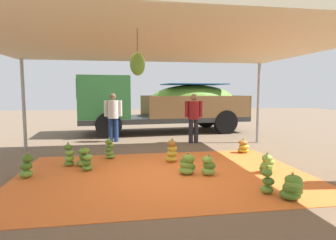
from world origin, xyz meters
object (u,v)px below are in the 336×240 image
Objects in this scene: cargo_truck_main at (161,103)px; banana_bunch_8 at (187,165)px; worker_1 at (113,114)px; banana_bunch_9 at (267,182)px; worker_0 at (194,114)px; banana_bunch_5 at (267,164)px; banana_bunch_10 at (87,163)px; banana_bunch_11 at (27,167)px; banana_bunch_1 at (69,156)px; banana_bunch_4 at (243,147)px; banana_bunch_7 at (172,152)px; banana_bunch_6 at (292,188)px; banana_bunch_0 at (209,166)px; banana_bunch_2 at (85,158)px; banana_bunch_3 at (109,150)px.

banana_bunch_8 is at bearing -92.72° from cargo_truck_main.
worker_1 reaches higher than banana_bunch_8.
worker_0 is (-0.03, 5.01, 0.77)m from banana_bunch_9.
banana_bunch_10 is at bearing 168.57° from banana_bunch_5.
banana_bunch_11 is at bearing -120.42° from cargo_truck_main.
cargo_truck_main reaches higher than banana_bunch_10.
banana_bunch_1 is 1.25× the size of banana_bunch_8.
banana_bunch_7 is (-2.23, -0.74, 0.09)m from banana_bunch_4.
banana_bunch_6 is 2.15m from banana_bunch_8.
banana_bunch_4 is 0.24× the size of worker_1.
worker_1 is at bearing 115.39° from banana_bunch_0.
banana_bunch_9 is (1.24, -2.43, -0.05)m from banana_bunch_7.
banana_bunch_7 is at bearing -64.64° from worker_1.
banana_bunch_11 reaches higher than banana_bunch_0.
banana_bunch_9 is (-0.63, -1.17, 0.01)m from banana_bunch_5.
banana_bunch_11 is (-3.15, -0.80, -0.04)m from banana_bunch_7.
banana_bunch_6 is at bearing -103.68° from banana_bunch_5.
banana_bunch_2 is 4.12m from banana_bunch_9.
banana_bunch_5 is at bearing -52.88° from worker_1.
banana_bunch_11 is at bearing -164.07° from banana_bunch_4.
banana_bunch_4 is 0.06× the size of cargo_truck_main.
banana_bunch_9 is (-0.99, -3.17, 0.03)m from banana_bunch_4.
banana_bunch_8 is at bearing -24.63° from banana_bunch_2.
cargo_truck_main reaches higher than banana_bunch_0.
banana_bunch_4 is 4.40m from banana_bunch_10.
banana_bunch_9 is (1.09, -1.36, 0.00)m from banana_bunch_8.
banana_bunch_1 is at bearing 157.90° from banana_bunch_8.
banana_bunch_0 is at bearing -15.81° from banana_bunch_10.
cargo_truck_main reaches higher than banana_bunch_6.
banana_bunch_10 is (0.47, -0.47, -0.07)m from banana_bunch_1.
banana_bunch_5 is at bearing 61.68° from banana_bunch_9.
banana_bunch_3 is at bearing -112.95° from cargo_truck_main.
banana_bunch_3 is (-2.13, 1.80, 0.05)m from banana_bunch_0.
banana_bunch_1 reaches higher than banana_bunch_4.
banana_bunch_8 is 6.51m from cargo_truck_main.
banana_bunch_10 is at bearing -111.88° from banana_bunch_3.
banana_bunch_4 is at bearing -60.96° from worker_0.
cargo_truck_main is at bearing 67.05° from banana_bunch_3.
banana_bunch_8 is 3.88m from worker_0.
banana_bunch_3 is at bearing -90.48° from worker_1.
banana_bunch_2 is at bearing -99.90° from worker_1.
banana_bunch_9 is 0.07× the size of cargo_truck_main.
cargo_truck_main reaches higher than banana_bunch_2.
banana_bunch_9 is at bearing -31.06° from banana_bunch_10.
banana_bunch_6 reaches higher than banana_bunch_0.
worker_0 is (0.76, -2.77, -0.30)m from cargo_truck_main.
worker_0 reaches higher than banana_bunch_10.
worker_1 reaches higher than banana_bunch_2.
banana_bunch_10 is at bearing 147.26° from banana_bunch_6.
banana_bunch_6 is at bearing -61.04° from banana_bunch_7.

